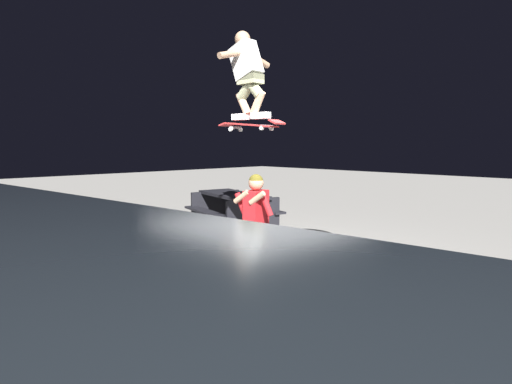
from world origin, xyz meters
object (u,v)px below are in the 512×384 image
trash_bin (303,278)px  skater_airborne (247,71)px  kicker_ramp (130,245)px  ledge_box_main (254,247)px  person_sitting_on_ledge (252,219)px  picnic_table_back (233,206)px  skateboard (250,125)px

trash_bin → skater_airborne: bearing=-24.9°
skater_airborne → kicker_ramp: skater_airborne is taller
ledge_box_main → kicker_ramp: (2.06, 0.85, -0.18)m
person_sitting_on_ledge → picnic_table_back: (2.23, -1.63, -0.22)m
person_sitting_on_ledge → skateboard: (0.07, -0.05, 1.21)m
skateboard → picnic_table_back: size_ratio=0.53×
kicker_ramp → person_sitting_on_ledge: bearing=-168.2°
kicker_ramp → picnic_table_back: 2.17m
kicker_ramp → picnic_table_back: (-0.14, -2.12, 0.44)m
skater_airborne → kicker_ramp: size_ratio=0.70×
skater_airborne → skateboard: bearing=-178.0°
trash_bin → skateboard: bearing=-25.8°
person_sitting_on_ledge → skater_airborne: (0.13, -0.05, 1.90)m
person_sitting_on_ledge → picnic_table_back: 2.77m
ledge_box_main → skateboard: (-0.24, 0.30, 1.70)m
skater_airborne → trash_bin: bearing=155.1°
skater_airborne → trash_bin: size_ratio=1.33×
skateboard → kicker_ramp: skateboard is taller
skater_airborne → ledge_box_main: bearing=-58.5°
person_sitting_on_ledge → ledge_box_main: bearing=-48.3°
kicker_ramp → picnic_table_back: picnic_table_back is taller
ledge_box_main → skater_airborne: bearing=121.5°
ledge_box_main → picnic_table_back: 2.32m
skateboard → kicker_ramp: bearing=13.3°
kicker_ramp → trash_bin: 3.81m
person_sitting_on_ledge → picnic_table_back: bearing=-36.1°
person_sitting_on_ledge → skateboard: size_ratio=1.27×
ledge_box_main → person_sitting_on_ledge: size_ratio=1.17×
person_sitting_on_ledge → skateboard: skateboard is taller
skater_airborne → trash_bin: skater_airborne is taller
person_sitting_on_ledge → skater_airborne: 1.91m
skateboard → trash_bin: bearing=154.2°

